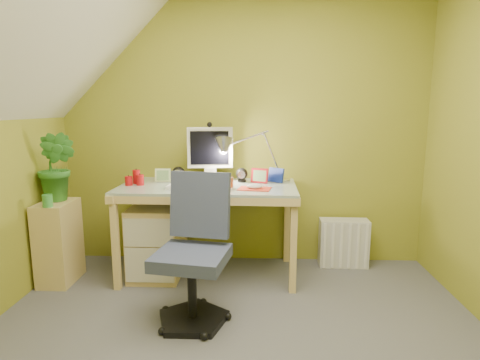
{
  "coord_description": "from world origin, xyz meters",
  "views": [
    {
      "loc": [
        0.12,
        -1.95,
        1.38
      ],
      "look_at": [
        0.0,
        1.0,
        0.85
      ],
      "focal_mm": 30.0,
      "sensor_mm": 36.0,
      "label": 1
    }
  ],
  "objects_px": {
    "desk_lamp": "(263,145)",
    "radiator": "(343,243)",
    "monitor": "(210,154)",
    "desk": "(209,230)",
    "side_ledge": "(59,242)",
    "potted_plant": "(57,167)",
    "task_chair": "(191,256)"
  },
  "relations": [
    {
      "from": "desk_lamp",
      "to": "radiator",
      "type": "relative_size",
      "value": 1.49
    },
    {
      "from": "desk_lamp",
      "to": "task_chair",
      "type": "xyz_separation_m",
      "value": [
        -0.47,
        -0.96,
        -0.62
      ]
    },
    {
      "from": "desk_lamp",
      "to": "radiator",
      "type": "distance_m",
      "value": 1.13
    },
    {
      "from": "potted_plant",
      "to": "radiator",
      "type": "distance_m",
      "value": 2.47
    },
    {
      "from": "desk",
      "to": "potted_plant",
      "type": "height_order",
      "value": "potted_plant"
    },
    {
      "from": "monitor",
      "to": "radiator",
      "type": "bearing_deg",
      "value": -5.34
    },
    {
      "from": "monitor",
      "to": "radiator",
      "type": "xyz_separation_m",
      "value": [
        1.17,
        0.05,
        -0.79
      ]
    },
    {
      "from": "monitor",
      "to": "task_chair",
      "type": "bearing_deg",
      "value": -98.82
    },
    {
      "from": "side_ledge",
      "to": "potted_plant",
      "type": "distance_m",
      "value": 0.6
    },
    {
      "from": "monitor",
      "to": "task_chair",
      "type": "relative_size",
      "value": 0.52
    },
    {
      "from": "potted_plant",
      "to": "task_chair",
      "type": "height_order",
      "value": "potted_plant"
    },
    {
      "from": "monitor",
      "to": "desk_lamp",
      "type": "bearing_deg",
      "value": -7.79
    },
    {
      "from": "desk_lamp",
      "to": "radiator",
      "type": "height_order",
      "value": "desk_lamp"
    },
    {
      "from": "desk",
      "to": "task_chair",
      "type": "height_order",
      "value": "task_chair"
    },
    {
      "from": "task_chair",
      "to": "desk",
      "type": "bearing_deg",
      "value": 98.45
    },
    {
      "from": "desk",
      "to": "monitor",
      "type": "distance_m",
      "value": 0.64
    },
    {
      "from": "monitor",
      "to": "desk",
      "type": "bearing_deg",
      "value": -97.79
    },
    {
      "from": "monitor",
      "to": "desk_lamp",
      "type": "relative_size",
      "value": 0.76
    },
    {
      "from": "desk",
      "to": "desk_lamp",
      "type": "distance_m",
      "value": 0.85
    },
    {
      "from": "desk_lamp",
      "to": "task_chair",
      "type": "relative_size",
      "value": 0.69
    },
    {
      "from": "desk",
      "to": "side_ledge",
      "type": "bearing_deg",
      "value": -169.66
    },
    {
      "from": "side_ledge",
      "to": "radiator",
      "type": "relative_size",
      "value": 1.56
    },
    {
      "from": "desk_lamp",
      "to": "task_chair",
      "type": "bearing_deg",
      "value": -120.76
    },
    {
      "from": "side_ledge",
      "to": "radiator",
      "type": "distance_m",
      "value": 2.39
    },
    {
      "from": "desk",
      "to": "monitor",
      "type": "relative_size",
      "value": 3.01
    },
    {
      "from": "side_ledge",
      "to": "radiator",
      "type": "height_order",
      "value": "side_ledge"
    },
    {
      "from": "side_ledge",
      "to": "radiator",
      "type": "bearing_deg",
      "value": 10.14
    },
    {
      "from": "monitor",
      "to": "side_ledge",
      "type": "height_order",
      "value": "monitor"
    },
    {
      "from": "monitor",
      "to": "radiator",
      "type": "distance_m",
      "value": 1.41
    },
    {
      "from": "desk_lamp",
      "to": "potted_plant",
      "type": "bearing_deg",
      "value": -173.53
    },
    {
      "from": "desk_lamp",
      "to": "radiator",
      "type": "bearing_deg",
      "value": -0.7
    },
    {
      "from": "desk",
      "to": "desk_lamp",
      "type": "bearing_deg",
      "value": 23.01
    }
  ]
}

